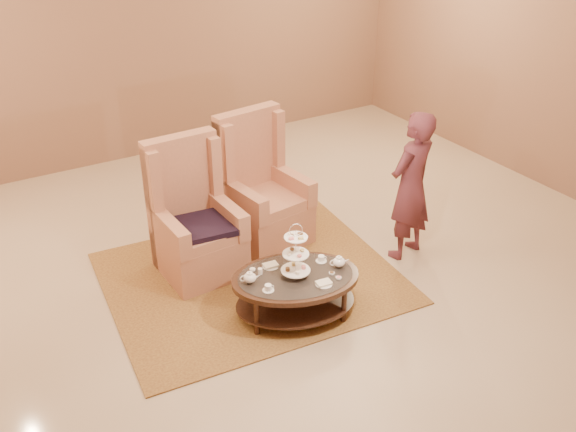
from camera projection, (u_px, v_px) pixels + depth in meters
ground at (296, 294)px, 6.21m from camera, size 8.00×8.00×0.00m
ceiling at (296, 294)px, 6.21m from camera, size 8.00×8.00×0.02m
wall_back at (136, 29)px, 8.36m from camera, size 8.00×0.04×3.50m
rug at (251, 278)px, 6.44m from camera, size 2.97×2.54×0.01m
tea_table at (295, 283)px, 5.77m from camera, size 1.34×1.11×0.97m
armchair_left at (195, 228)px, 6.39m from camera, size 0.77×0.80×1.39m
armchair_right at (261, 198)px, 6.93m from camera, size 0.86×0.89×1.42m
person at (411, 186)px, 6.48m from camera, size 0.65×0.51×1.59m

